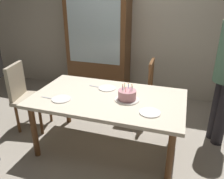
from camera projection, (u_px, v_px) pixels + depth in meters
The scene contains 12 objects.
ground at pixel (108, 147), 2.95m from camera, with size 6.40×6.40×0.00m, color #9E9384.
back_wall at pixel (141, 25), 4.04m from camera, with size 6.40×0.10×2.60m, color beige.
dining_table at pixel (108, 103), 2.69m from camera, with size 1.76×1.01×0.72m.
birthday_cake at pixel (127, 96), 2.56m from camera, with size 0.28×0.28×0.19m.
plate_near_celebrant at pixel (61, 99), 2.60m from camera, with size 0.22×0.22×0.01m, color white.
plate_far_side at pixel (107, 88), 2.89m from camera, with size 0.22×0.22×0.01m, color white.
plate_near_guest at pixel (150, 112), 2.31m from camera, with size 0.22×0.22×0.01m, color white.
fork_near_celebrant at pixel (48, 98), 2.63m from camera, with size 0.18×0.02×0.01m, color silver.
fork_far_side at pixel (96, 87), 2.94m from camera, with size 0.18×0.02×0.01m, color silver.
chair_spindle_back at pixel (138, 92), 3.43m from camera, with size 0.45×0.45×0.95m.
chair_upholstered at pixel (25, 93), 3.20m from camera, with size 0.51×0.51×0.95m.
china_cabinet at pixel (99, 45), 4.13m from camera, with size 1.10×0.45×1.90m.
Camera 1 is at (0.79, -2.27, 1.87)m, focal length 36.66 mm.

